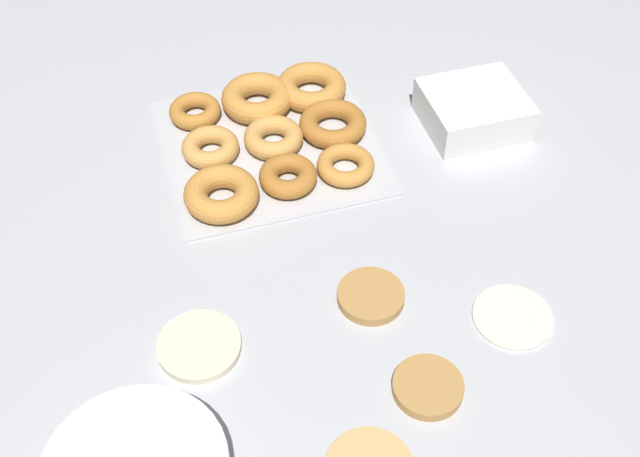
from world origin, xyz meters
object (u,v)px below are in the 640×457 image
object	(u,v)px
pancake_1	(428,387)
container_stack	(474,110)
pancake_0	(513,316)
pancake_2	(371,296)
donut_tray	(272,134)
pancake_3	(199,346)

from	to	relation	value
pancake_1	container_stack	bearing A→B (deg)	-119.94
pancake_0	pancake_2	xyz separation A→B (m)	(0.16, -0.08, 0.00)
pancake_0	donut_tray	bearing A→B (deg)	-63.22
donut_tray	pancake_3	bearing A→B (deg)	62.03
pancake_1	container_stack	xyz separation A→B (m)	(-0.25, -0.43, 0.02)
pancake_3	pancake_0	bearing A→B (deg)	170.03
pancake_2	pancake_3	distance (m)	0.23
pancake_0	container_stack	size ratio (longest dim) A/B	0.67
pancake_0	pancake_1	size ratio (longest dim) A/B	1.21
pancake_3	donut_tray	xyz separation A→B (m)	(-0.18, -0.34, 0.01)
pancake_1	pancake_2	xyz separation A→B (m)	(0.02, -0.15, -0.00)
pancake_0	pancake_2	bearing A→B (deg)	-26.10
donut_tray	pancake_0	bearing A→B (deg)	116.78
pancake_2	container_stack	distance (m)	0.39
pancake_0	pancake_3	world-z (taller)	pancake_3
pancake_3	pancake_1	bearing A→B (deg)	151.27
pancake_2	pancake_1	bearing A→B (deg)	97.75
pancake_0	container_stack	distance (m)	0.38
pancake_1	pancake_3	distance (m)	0.28
pancake_3	donut_tray	distance (m)	0.39
pancake_0	container_stack	world-z (taller)	container_stack
pancake_0	pancake_3	xyz separation A→B (m)	(0.39, -0.07, 0.00)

